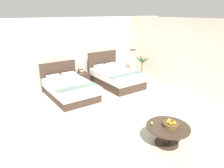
% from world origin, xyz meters
% --- Properties ---
extents(ground_plane, '(9.55, 10.19, 0.02)m').
position_xyz_m(ground_plane, '(0.00, 0.00, -0.01)').
color(ground_plane, beige).
extents(wall_back, '(9.55, 0.12, 2.68)m').
position_xyz_m(wall_back, '(0.00, 3.30, 1.34)').
color(wall_back, beige).
rests_on(wall_back, ground).
extents(wall_side_right, '(0.12, 5.79, 2.68)m').
position_xyz_m(wall_side_right, '(2.97, 0.40, 1.34)').
color(wall_side_right, beige).
rests_on(wall_side_right, ground).
extents(bed_near_window, '(1.44, 2.13, 1.09)m').
position_xyz_m(bed_near_window, '(-1.04, 1.89, 0.30)').
color(bed_near_window, '#3D2E23').
rests_on(bed_near_window, ground).
extents(bed_near_corner, '(1.45, 2.22, 1.25)m').
position_xyz_m(bed_near_corner, '(1.04, 1.89, 0.33)').
color(bed_near_corner, '#3D2E23').
rests_on(bed_near_corner, ground).
extents(nightstand, '(0.51, 0.50, 0.47)m').
position_xyz_m(nightstand, '(-0.02, 2.84, 0.23)').
color(nightstand, '#3D2E23').
rests_on(nightstand, ground).
extents(table_lamp, '(0.30, 0.30, 0.38)m').
position_xyz_m(table_lamp, '(-0.02, 2.86, 0.69)').
color(table_lamp, tan).
rests_on(table_lamp, nightstand).
extents(coffee_table, '(0.98, 0.98, 0.46)m').
position_xyz_m(coffee_table, '(-0.47, -2.04, 0.35)').
color(coffee_table, '#3D2E23').
rests_on(coffee_table, ground).
extents(fruit_bowl, '(0.35, 0.35, 0.17)m').
position_xyz_m(fruit_bowl, '(-0.44, -2.08, 0.52)').
color(fruit_bowl, brown).
rests_on(fruit_bowl, coffee_table).
extents(loose_apple, '(0.07, 0.07, 0.07)m').
position_xyz_m(loose_apple, '(-0.71, -1.77, 0.49)').
color(loose_apple, '#85B53E').
rests_on(loose_apple, coffee_table).
extents(floor_lamp_corner, '(0.22, 0.22, 1.24)m').
position_xyz_m(floor_lamp_corner, '(2.49, 2.50, 0.62)').
color(floor_lamp_corner, '#30231F').
rests_on(floor_lamp_corner, ground).
extents(potted_palm, '(0.45, 0.58, 1.06)m').
position_xyz_m(potted_palm, '(2.46, 1.84, 0.32)').
color(potted_palm, tan).
rests_on(potted_palm, ground).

